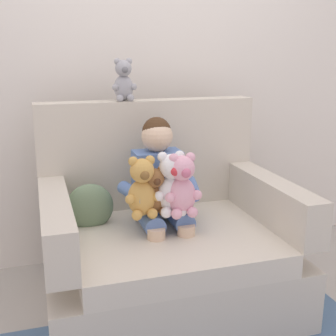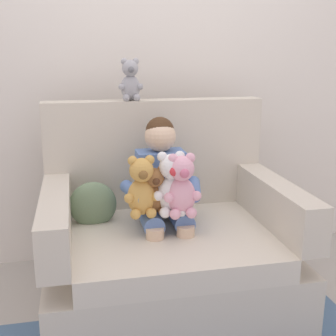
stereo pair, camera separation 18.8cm
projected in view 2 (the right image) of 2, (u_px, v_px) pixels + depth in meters
The scene contains 10 objects.
ground_plane at pixel (169, 304), 2.47m from camera, with size 8.00×8.00×0.00m, color #ADA89E.
back_wall at pixel (144, 64), 2.87m from camera, with size 6.00×0.10×2.60m, color silver.
armchair at pixel (167, 245), 2.44m from camera, with size 1.30×0.98×1.10m.
seated_child at pixel (163, 187), 2.38m from camera, with size 0.45×0.39×0.82m.
plush_honey at pixel (142, 188), 2.21m from camera, with size 0.19×0.15×0.31m.
plush_white at pixel (171, 185), 2.23m from camera, with size 0.20×0.16×0.33m.
plush_brown at pixel (155, 192), 2.24m from camera, with size 0.15×0.12×0.25m.
plush_pink at pixel (181, 187), 2.21m from camera, with size 0.19×0.16×0.33m.
plush_grey_on_backrest at pixel (130, 81), 2.53m from camera, with size 0.14×0.12×0.24m.
throw_pillow at pixel (93, 205), 2.43m from camera, with size 0.26×0.12×0.26m, color slate.
Camera 2 is at (-0.46, -2.15, 1.37)m, focal length 47.07 mm.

